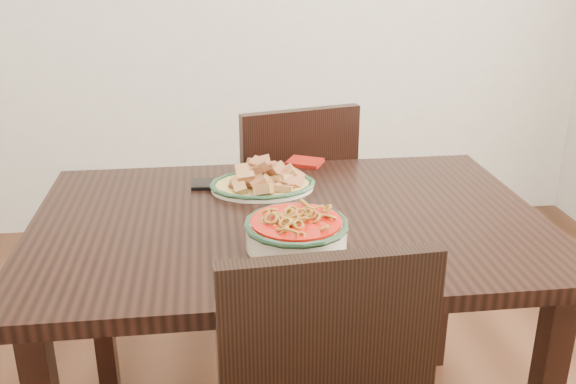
{
  "coord_description": "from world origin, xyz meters",
  "views": [
    {
      "loc": [
        -0.19,
        -1.43,
        1.41
      ],
      "look_at": [
        -0.0,
        0.09,
        0.81
      ],
      "focal_mm": 40.0,
      "sensor_mm": 36.0,
      "label": 1
    }
  ],
  "objects": [
    {
      "name": "dining_table",
      "position": [
        -0.0,
        0.07,
        0.66
      ],
      "size": [
        1.31,
        0.87,
        0.75
      ],
      "color": "black",
      "rests_on": "ground"
    },
    {
      "name": "chair_far",
      "position": [
        0.08,
        0.73,
        0.5
      ],
      "size": [
        0.51,
        0.51,
        0.89
      ],
      "rotation": [
        0.0,
        0.0,
        3.38
      ],
      "color": "black",
      "rests_on": "ground"
    },
    {
      "name": "fish_plate",
      "position": [
        -0.05,
        0.28,
        0.79
      ],
      "size": [
        0.29,
        0.23,
        0.11
      ],
      "color": "#F3E7CD",
      "rests_on": "dining_table"
    },
    {
      "name": "noodle_bowl",
      "position": [
        -0.01,
        -0.1,
        0.79
      ],
      "size": [
        0.24,
        0.24,
        0.08
      ],
      "color": "beige",
      "rests_on": "dining_table"
    },
    {
      "name": "smartphone",
      "position": [
        -0.18,
        0.32,
        0.76
      ],
      "size": [
        0.15,
        0.09,
        0.01
      ],
      "primitive_type": "cube",
      "rotation": [
        0.0,
        0.0,
        -0.07
      ],
      "color": "black",
      "rests_on": "dining_table"
    },
    {
      "name": "napkin",
      "position": [
        0.1,
        0.48,
        0.76
      ],
      "size": [
        0.13,
        0.13,
        0.01
      ],
      "primitive_type": "cube",
      "rotation": [
        0.0,
        0.0,
        -0.47
      ],
      "color": "maroon",
      "rests_on": "dining_table"
    }
  ]
}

